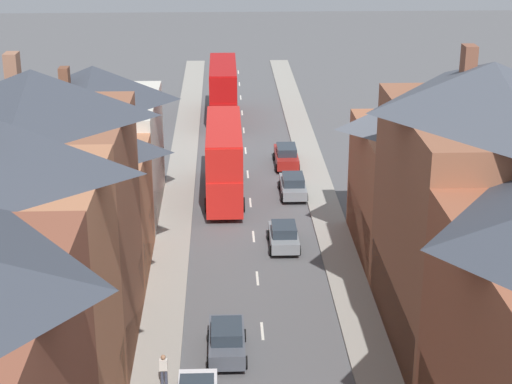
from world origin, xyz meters
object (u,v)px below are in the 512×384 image
at_px(double_decker_bus_mid_street, 223,90).
at_px(pedestrian_mid_right, 164,369).
at_px(car_parked_left_b, 286,156).
at_px(car_mid_black, 227,340).
at_px(car_near_silver, 293,185).
at_px(double_decker_bus_lead, 224,159).
at_px(car_near_blue, 284,236).

xyz_separation_m(double_decker_bus_mid_street, pedestrian_mid_right, (-2.82, -44.65, -1.78)).
bearing_deg(car_parked_left_b, double_decker_bus_mid_street, 109.64).
relative_size(double_decker_bus_mid_street, car_mid_black, 2.68).
height_order(car_near_silver, pedestrian_mid_right, pedestrian_mid_right).
bearing_deg(pedestrian_mid_right, double_decker_bus_lead, 83.39).
relative_size(car_parked_left_b, pedestrian_mid_right, 2.86).
bearing_deg(double_decker_bus_lead, pedestrian_mid_right, -96.61).
bearing_deg(car_mid_black, double_decker_bus_lead, 90.02).
relative_size(double_decker_bus_lead, car_near_blue, 2.81).
bearing_deg(pedestrian_mid_right, double_decker_bus_mid_street, 86.39).
distance_m(car_parked_left_b, pedestrian_mid_right, 31.85).
relative_size(double_decker_bus_mid_street, car_near_silver, 2.53).
bearing_deg(car_parked_left_b, pedestrian_mid_right, -104.05).
bearing_deg(car_near_silver, car_parked_left_b, 90.00).
bearing_deg(car_near_blue, car_near_silver, 81.82).
relative_size(car_near_blue, pedestrian_mid_right, 2.39).
bearing_deg(double_decker_bus_lead, car_mid_black, -89.98).
relative_size(double_decker_bus_mid_street, car_parked_left_b, 2.35).
xyz_separation_m(car_near_silver, car_mid_black, (-4.90, -21.51, 0.05)).
bearing_deg(car_near_blue, pedestrian_mid_right, -112.88).
xyz_separation_m(double_decker_bus_lead, pedestrian_mid_right, (-2.82, -24.34, -1.78)).
xyz_separation_m(car_near_blue, pedestrian_mid_right, (-6.43, -15.24, 0.24)).
bearing_deg(double_decker_bus_mid_street, car_near_blue, -83.00).
distance_m(double_decker_bus_lead, double_decker_bus_mid_street, 20.31).
distance_m(car_near_blue, car_mid_black, 12.98).
distance_m(double_decker_bus_mid_street, car_near_blue, 29.70).
distance_m(double_decker_bus_lead, car_near_silver, 5.31).
bearing_deg(car_near_silver, double_decker_bus_lead, 179.35).
distance_m(car_near_blue, pedestrian_mid_right, 16.54).
xyz_separation_m(car_near_silver, car_parked_left_b, (0.00, 6.61, 0.06)).
distance_m(double_decker_bus_mid_street, car_mid_black, 41.93).
xyz_separation_m(double_decker_bus_lead, car_near_blue, (3.61, -9.10, -2.02)).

